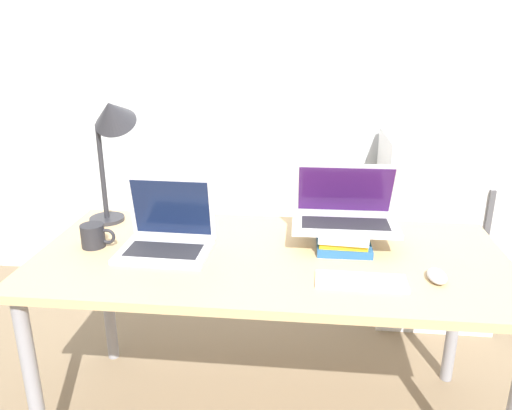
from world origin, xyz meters
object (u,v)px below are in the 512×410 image
at_px(mug, 94,236).
at_px(laptop_left, 167,236).
at_px(mouse, 437,276).
at_px(book_stack, 343,235).
at_px(wireless_keyboard, 361,281).
at_px(mini_fridge, 434,228).
at_px(laptop_on_books, 345,212).
at_px(desk_lamp, 111,127).

bearing_deg(mug, laptop_left, 1.42).
relative_size(laptop_left, mouse, 3.04).
height_order(book_stack, mouse, book_stack).
relative_size(wireless_keyboard, mini_fridge, 0.29).
relative_size(laptop_left, book_stack, 1.18).
bearing_deg(mini_fridge, book_stack, -124.03).
distance_m(laptop_on_books, wireless_keyboard, 0.33).
bearing_deg(mouse, laptop_left, 171.08).
relative_size(book_stack, mini_fridge, 0.28).
bearing_deg(laptop_left, laptop_on_books, 10.60).
bearing_deg(desk_lamp, mouse, -17.19).
bearing_deg(wireless_keyboard, desk_lamp, 156.24).
bearing_deg(wireless_keyboard, mini_fridge, 65.58).
bearing_deg(book_stack, mini_fridge, 55.97).
relative_size(mouse, mini_fridge, 0.11).
height_order(mug, mini_fridge, mini_fridge).
relative_size(mouse, mug, 0.83).
xyz_separation_m(wireless_keyboard, mouse, (0.24, 0.05, 0.01)).
height_order(laptop_left, mini_fridge, laptop_left).
relative_size(wireless_keyboard, desk_lamp, 0.53).
xyz_separation_m(wireless_keyboard, mug, (-0.93, 0.18, 0.04)).
relative_size(book_stack, wireless_keyboard, 0.96).
bearing_deg(book_stack, laptop_left, -170.23).
distance_m(book_stack, mug, 0.90).
distance_m(laptop_on_books, mug, 0.91).
relative_size(mug, desk_lamp, 0.23).
bearing_deg(laptop_left, desk_lamp, 139.89).
bearing_deg(desk_lamp, book_stack, -7.07).
bearing_deg(desk_lamp, wireless_keyboard, -23.76).
height_order(wireless_keyboard, mouse, mouse).
xyz_separation_m(mouse, mini_fridge, (0.25, 1.03, -0.24)).
height_order(laptop_left, wireless_keyboard, laptop_left).
xyz_separation_m(laptop_on_books, desk_lamp, (-0.88, 0.10, 0.27)).
xyz_separation_m(wireless_keyboard, mini_fridge, (0.49, 1.08, -0.24)).
bearing_deg(wireless_keyboard, mouse, 11.16).
height_order(laptop_on_books, wireless_keyboard, laptop_on_books).
bearing_deg(book_stack, laptop_on_books, 81.37).
bearing_deg(mouse, book_stack, 137.96).
distance_m(laptop_left, book_stack, 0.63).
height_order(book_stack, wireless_keyboard, book_stack).
height_order(laptop_on_books, mug, laptop_on_books).
distance_m(laptop_left, mini_fridge, 1.48).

